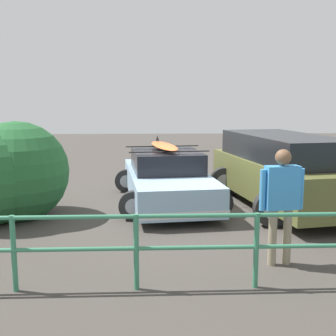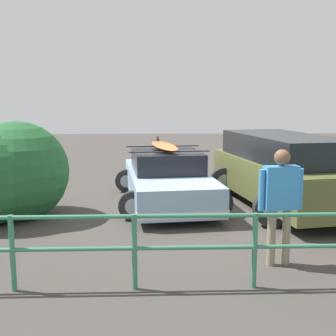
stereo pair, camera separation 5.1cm
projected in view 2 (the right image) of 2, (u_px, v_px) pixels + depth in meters
name	position (u px, v px, depth m)	size (l,w,h in m)	color
ground_plane	(193.00, 208.00, 9.70)	(44.00, 44.00, 0.02)	#423D38
sedan_car	(167.00, 178.00, 10.16)	(2.71, 4.62, 1.54)	#8CADC6
suv_car	(282.00, 170.00, 9.71)	(2.97, 5.05, 1.68)	brown
person_bystander	(280.00, 197.00, 6.20)	(0.68, 0.26, 1.75)	gray
railing_fence	(134.00, 240.00, 5.43)	(9.49, 0.12, 1.02)	#387F5B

